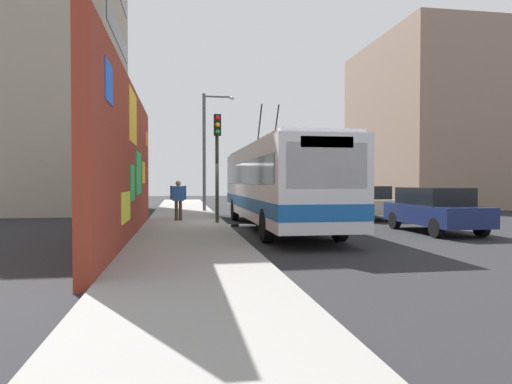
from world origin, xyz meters
TOP-DOWN VIEW (x-y plane):
  - ground_plane at (0.00, 0.00)m, footprint 80.00×80.00m
  - sidewalk_slab at (0.00, 1.60)m, footprint 48.00×3.20m
  - graffiti_wall at (-4.32, 3.35)m, footprint 13.34×0.32m
  - building_far_left at (10.86, 9.20)m, footprint 10.95×7.34m
  - building_far_right at (13.32, -17.00)m, footprint 12.72×9.24m
  - city_bus at (-1.56, -1.80)m, footprint 12.23×2.52m
  - parked_car_navy at (-3.78, -7.00)m, footprint 4.35×1.80m
  - parked_car_champagne at (2.58, -7.00)m, footprint 4.94×1.88m
  - parked_car_black at (8.22, -7.00)m, footprint 4.64×1.85m
  - pedestrian_midblock at (0.99, 1.88)m, footprint 0.22×0.67m
  - traffic_light at (-0.42, 0.35)m, footprint 0.49×0.28m
  - street_lamp at (7.48, 0.25)m, footprint 0.44×1.82m
  - curbside_puddle at (-0.12, -0.60)m, footprint 1.34×1.34m

SIDE VIEW (x-z plane):
  - ground_plane at x=0.00m, z-range 0.00..0.00m
  - curbside_puddle at x=-0.12m, z-range 0.00..0.00m
  - sidewalk_slab at x=0.00m, z-range 0.00..0.15m
  - parked_car_navy at x=-3.78m, z-range 0.04..1.62m
  - parked_car_black at x=8.22m, z-range 0.05..1.63m
  - parked_car_champagne at x=2.58m, z-range 0.05..1.63m
  - pedestrian_midblock at x=0.99m, z-range 0.30..1.98m
  - city_bus at x=-1.56m, z-range -0.71..4.22m
  - graffiti_wall at x=-4.32m, z-range 0.00..4.69m
  - traffic_light at x=-0.42m, z-range 0.89..5.21m
  - street_lamp at x=7.48m, z-range 0.65..7.26m
  - building_far_right at x=13.32m, z-range 0.00..12.21m
  - building_far_left at x=10.86m, z-range 0.00..17.39m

